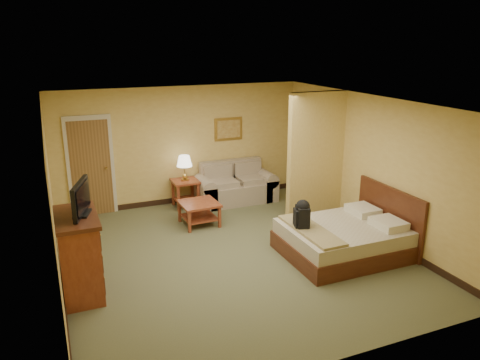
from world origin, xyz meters
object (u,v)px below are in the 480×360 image
loveseat (235,189)px  coffee_table (199,209)px  bed (346,238)px  dresser (79,254)px

loveseat → coffee_table: (-1.19, -1.02, 0.04)m
loveseat → bed: bearing=-77.5°
loveseat → coffee_table: 1.57m
dresser → loveseat: bearing=38.6°
coffee_table → dresser: size_ratio=0.62×
bed → coffee_table: bearing=130.5°
loveseat → dresser: bearing=-141.4°
loveseat → dresser: (-3.58, -2.86, 0.31)m
loveseat → coffee_table: loveseat is taller
dresser → bed: size_ratio=0.61×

